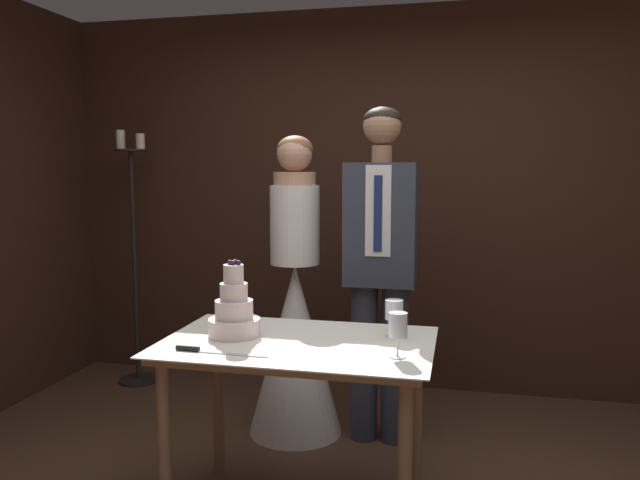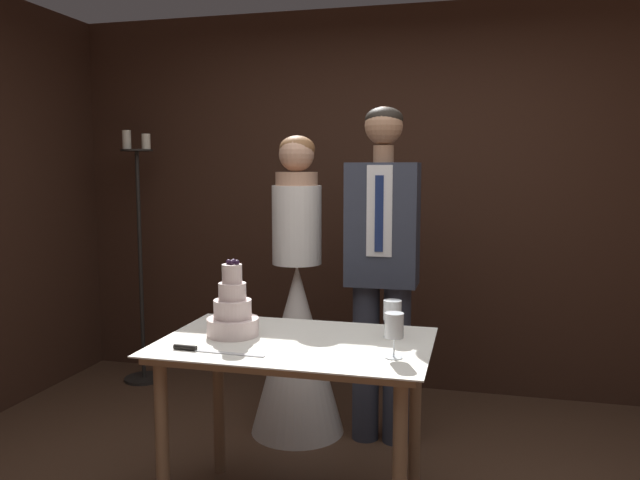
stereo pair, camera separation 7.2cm
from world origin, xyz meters
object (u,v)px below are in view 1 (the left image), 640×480
wine_glass_near (398,326)px  wine_glass_middle (394,312)px  tiered_cake (234,313)px  candle_stand (135,269)px  groom (381,260)px  cake_knife (203,350)px  cake_table (298,366)px  bride (295,327)px

wine_glass_near → wine_glass_middle: 0.29m
tiered_cake → candle_stand: candle_stand is taller
groom → tiered_cake: bearing=-122.8°
cake_knife → wine_glass_near: (0.77, 0.11, 0.12)m
tiered_cake → wine_glass_middle: size_ratio=2.05×
tiered_cake → wine_glass_near: tiered_cake is taller
cake_table → groom: groom is taller
cake_knife → groom: groom is taller
cake_table → cake_knife: bearing=-143.5°
cake_knife → candle_stand: size_ratio=0.22×
wine_glass_middle → bride: size_ratio=0.10×
cake_table → bride: (-0.24, 0.86, -0.06)m
tiered_cake → candle_stand: (-1.28, 1.41, -0.07)m
groom → wine_glass_near: bearing=-78.7°
cake_table → tiered_cake: tiered_cake is taller
cake_table → tiered_cake: 0.37m
bride → wine_glass_middle: bearing=-47.5°
bride → groom: size_ratio=0.92×
cake_table → cake_knife: (-0.33, -0.24, 0.12)m
wine_glass_near → groom: bearing=101.3°
bride → groom: (0.49, -0.00, 0.41)m
cake_table → wine_glass_near: size_ratio=6.48×
tiered_cake → wine_glass_near: 0.75m
tiered_cake → groom: size_ratio=0.18×
cake_table → wine_glass_middle: wine_glass_middle is taller
cake_knife → wine_glass_middle: 0.84m
tiered_cake → bride: (0.05, 0.84, -0.27)m
cake_table → candle_stand: (-1.58, 1.43, 0.14)m
tiered_cake → cake_knife: (-0.03, -0.26, -0.10)m
tiered_cake → groom: groom is taller
bride → cake_knife: bearing=-94.4°
tiered_cake → groom: 1.01m
cake_table → wine_glass_near: (0.44, -0.14, 0.24)m
wine_glass_middle → candle_stand: bearing=147.1°
candle_stand → tiered_cake: bearing=-47.8°
groom → cake_knife: bearing=-117.6°
cake_table → groom: bearing=74.1°
cake_table → cake_knife: size_ratio=2.93×
wine_glass_near → bride: size_ratio=0.10×
bride → cake_table: bearing=-74.1°
tiered_cake → groom: bearing=57.2°
bride → wine_glass_near: bearing=-55.3°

